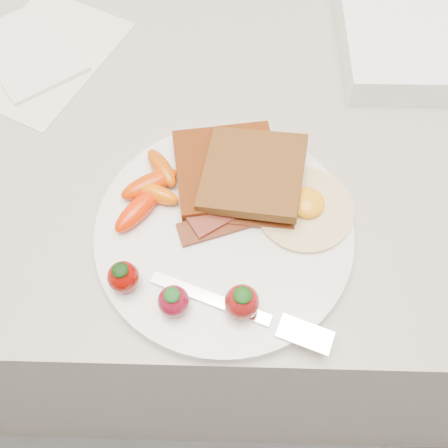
{
  "coord_description": "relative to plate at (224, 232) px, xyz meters",
  "views": [
    {
      "loc": [
        0.03,
        1.3,
        1.38
      ],
      "look_at": [
        0.02,
        1.54,
        0.93
      ],
      "focal_mm": 40.0,
      "sensor_mm": 36.0,
      "label": 1
    }
  ],
  "objects": [
    {
      "name": "notepad",
      "position": [
        -0.26,
        0.26,
        -0.0
      ],
      "size": [
        0.18,
        0.19,
        0.01
      ],
      "primitive_type": "cube",
      "rotation": [
        0.0,
        0.0,
        0.64
      ],
      "color": "white",
      "rests_on": "paper_sheet"
    },
    {
      "name": "plate",
      "position": [
        0.0,
        0.0,
        0.0
      ],
      "size": [
        0.27,
        0.27,
        0.02
      ],
      "primitive_type": "cylinder",
      "color": "white",
      "rests_on": "counter"
    },
    {
      "name": "toast_upper",
      "position": [
        0.03,
        0.06,
        0.03
      ],
      "size": [
        0.12,
        0.12,
        0.02
      ],
      "primitive_type": "cube",
      "rotation": [
        0.0,
        -0.1,
        -0.16
      ],
      "color": "#3C1808",
      "rests_on": "toast_lower"
    },
    {
      "name": "toast_lower",
      "position": [
        0.0,
        0.07,
        0.02
      ],
      "size": [
        0.13,
        0.13,
        0.01
      ],
      "primitive_type": "cube",
      "rotation": [
        0.0,
        0.0,
        0.16
      ],
      "color": "#4D1909",
      "rests_on": "plate"
    },
    {
      "name": "bacon_strips",
      "position": [
        0.01,
        0.02,
        0.01
      ],
      "size": [
        0.12,
        0.09,
        0.01
      ],
      "color": "#491B10",
      "rests_on": "plate"
    },
    {
      "name": "counter",
      "position": [
        -0.02,
        0.16,
        -0.46
      ],
      "size": [
        2.0,
        0.6,
        0.9
      ],
      "primitive_type": "cube",
      "color": "gray",
      "rests_on": "ground"
    },
    {
      "name": "fried_egg",
      "position": [
        0.08,
        0.02,
        0.01
      ],
      "size": [
        0.13,
        0.13,
        0.02
      ],
      "color": "#EBE2C5",
      "rests_on": "plate"
    },
    {
      "name": "fork",
      "position": [
        0.03,
        -0.09,
        0.01
      ],
      "size": [
        0.18,
        0.08,
        0.0
      ],
      "color": "white",
      "rests_on": "plate"
    },
    {
      "name": "paper_sheet",
      "position": [
        -0.25,
        0.26,
        -0.01
      ],
      "size": [
        0.23,
        0.26,
        0.0
      ],
      "primitive_type": "cube",
      "rotation": [
        0.0,
        0.0,
        -0.45
      ],
      "color": "silver",
      "rests_on": "counter"
    },
    {
      "name": "strawberries",
      "position": [
        -0.04,
        -0.08,
        0.03
      ],
      "size": [
        0.14,
        0.05,
        0.04
      ],
      "color": "#780702",
      "rests_on": "plate"
    },
    {
      "name": "baby_carrots",
      "position": [
        -0.08,
        0.04,
        0.02
      ],
      "size": [
        0.07,
        0.11,
        0.02
      ],
      "color": "#C53200",
      "rests_on": "plate"
    }
  ]
}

